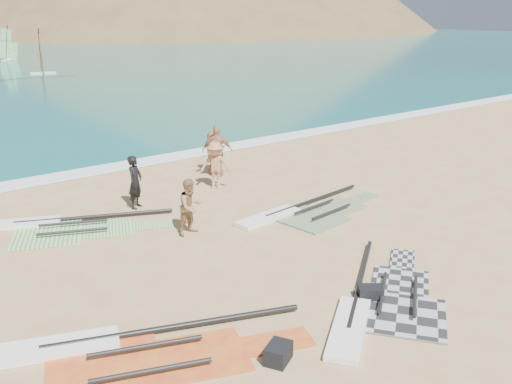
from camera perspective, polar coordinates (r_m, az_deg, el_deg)
ground at (r=13.78m, az=10.20°, el=-8.04°), size 300.00×300.00×0.00m
surf_line at (r=23.21m, az=-13.10°, el=2.50°), size 300.00×1.20×0.04m
headland_main at (r=167.38m, az=-4.35°, el=15.73°), size 143.00×143.00×45.00m
headland_minor at (r=196.76m, az=2.70°, el=16.07°), size 70.00×70.00×28.00m
rig_grey at (r=12.38m, az=12.05°, el=-11.04°), size 5.23×4.03×0.20m
rig_green at (r=17.17m, az=-19.28°, el=-3.31°), size 5.29×3.62×0.20m
rig_orange at (r=17.38m, az=4.72°, el=-2.08°), size 5.42×2.31×0.20m
rig_red at (r=10.92m, az=-13.64°, el=-15.43°), size 5.92×3.72×0.20m
gear_bag_near at (r=10.44m, az=2.24°, el=-15.81°), size 0.64×0.58×0.33m
gear_bag_far at (r=12.61m, az=11.35°, el=-9.89°), size 0.62×0.60×0.31m
person_wetsuit at (r=18.05m, az=-11.99°, el=0.97°), size 0.73×0.68×1.67m
beachgoer_left at (r=15.73m, az=-6.58°, el=-1.46°), size 0.83×0.69×1.57m
beachgoer_mid at (r=19.68m, az=-4.10°, el=2.70°), size 1.19×1.18×1.65m
beachgoer_back at (r=21.07m, az=-3.88°, el=4.09°), size 1.17×1.08×1.92m
beachgoer_right at (r=21.63m, az=-4.32°, el=4.02°), size 1.50×1.25×1.61m
windsurfer_centre at (r=59.54m, az=-20.66°, el=12.20°), size 2.45×2.82×4.30m
windsurfer_right at (r=76.90m, az=-23.57°, el=12.88°), size 2.11×2.10×4.21m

